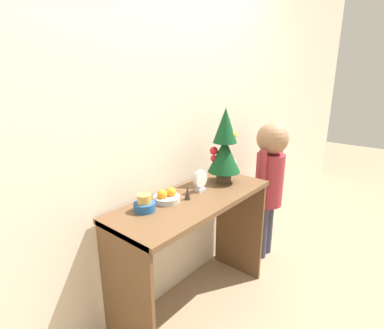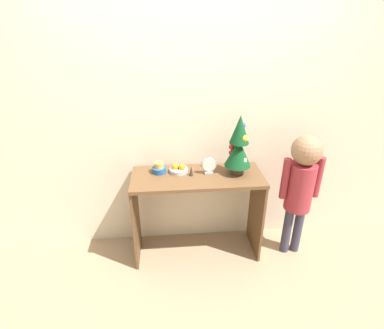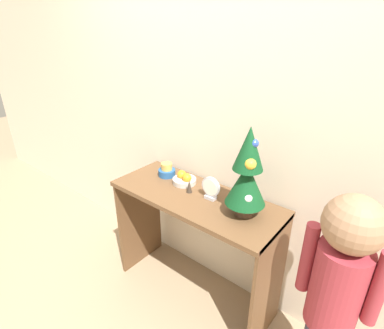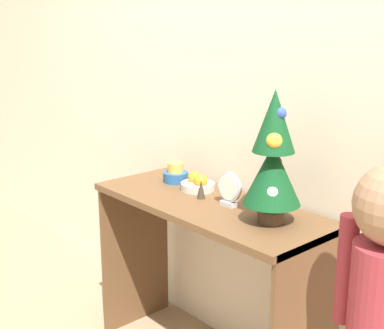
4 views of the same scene
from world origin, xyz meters
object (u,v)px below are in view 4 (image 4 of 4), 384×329
mini_tree (273,158)px  figurine (201,189)px  singing_bowl (176,174)px  desk_clock (229,190)px  fruit_bowl (198,184)px

mini_tree → figurine: bearing=-179.1°
singing_bowl → desk_clock: 0.42m
mini_tree → desk_clock: size_ratio=3.53×
mini_tree → singing_bowl: bearing=173.7°
mini_tree → desk_clock: (-0.24, 0.01, -0.18)m
singing_bowl → desk_clock: bearing=-7.9°
figurine → fruit_bowl: bearing=144.7°
desk_clock → figurine: desk_clock is taller
desk_clock → fruit_bowl: bearing=168.3°
desk_clock → mini_tree: bearing=-3.4°
fruit_bowl → desk_clock: size_ratio=1.09×
fruit_bowl → singing_bowl: (-0.16, 0.01, 0.01)m
singing_bowl → mini_tree: bearing=-6.3°
singing_bowl → fruit_bowl: bearing=-2.1°
desk_clock → figurine: (-0.15, -0.02, -0.03)m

